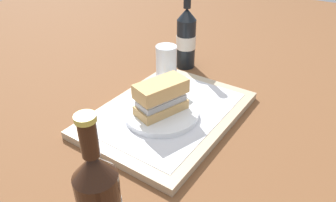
{
  "coord_description": "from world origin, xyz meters",
  "views": [
    {
      "loc": [
        -0.57,
        -0.39,
        0.48
      ],
      "look_at": [
        0.0,
        0.0,
        0.05
      ],
      "focal_mm": 33.45,
      "sensor_mm": 36.0,
      "label": 1
    }
  ],
  "objects_px": {
    "beer_bottle": "(186,38)",
    "plate": "(161,113)",
    "sandwich": "(162,96)",
    "beer_glass": "(166,65)"
  },
  "relations": [
    {
      "from": "beer_glass",
      "to": "beer_bottle",
      "type": "bearing_deg",
      "value": 14.02
    },
    {
      "from": "sandwich",
      "to": "beer_bottle",
      "type": "xyz_separation_m",
      "value": [
        0.32,
        0.13,
        0.03
      ]
    },
    {
      "from": "plate",
      "to": "beer_glass",
      "type": "xyz_separation_m",
      "value": [
        0.14,
        0.08,
        0.06
      ]
    },
    {
      "from": "sandwich",
      "to": "beer_bottle",
      "type": "height_order",
      "value": "beer_bottle"
    },
    {
      "from": "plate",
      "to": "sandwich",
      "type": "xyz_separation_m",
      "value": [
        0.0,
        -0.0,
        0.05
      ]
    },
    {
      "from": "plate",
      "to": "beer_glass",
      "type": "bearing_deg",
      "value": 29.65
    },
    {
      "from": "sandwich",
      "to": "beer_glass",
      "type": "relative_size",
      "value": 1.15
    },
    {
      "from": "beer_bottle",
      "to": "plate",
      "type": "bearing_deg",
      "value": -158.84
    },
    {
      "from": "plate",
      "to": "beer_bottle",
      "type": "distance_m",
      "value": 0.35
    },
    {
      "from": "plate",
      "to": "beer_glass",
      "type": "relative_size",
      "value": 1.52
    }
  ]
}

